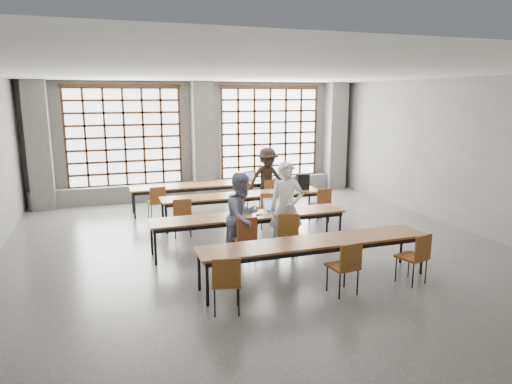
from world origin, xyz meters
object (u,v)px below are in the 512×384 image
Objects in this scene: red_pouch at (226,279)px; chair_back_right at (269,192)px; chair_mid_centre at (267,206)px; chair_front_left at (245,234)px; desk_row_b at (243,197)px; desk_row_a at (206,186)px; plastic_bag at (237,177)px; laptop_back at (251,178)px; chair_back_left at (157,200)px; student_female at (242,217)px; laptop_front at (273,208)px; chair_mid_left at (182,213)px; desk_row_d at (316,244)px; student_male at (286,209)px; desk_row_c at (249,218)px; chair_near_mid at (346,263)px; backpack at (302,182)px; green_box at (246,212)px; phone at (259,215)px; chair_front_right at (288,230)px; chair_mid_right at (321,202)px; chair_near_left at (226,279)px; mouse at (293,210)px; chair_back_mid at (241,194)px; student_back at (267,179)px.

chair_back_right is at bearing 63.38° from red_pouch.
chair_front_left is at bearing -121.31° from chair_mid_centre.
desk_row_a is at bearing 110.69° from desk_row_b.
plastic_bag reaches higher than chair_front_left.
desk_row_b is at bearing -114.27° from laptop_back.
chair_back_left is 3.56m from student_female.
laptop_front is 1.33× the size of plastic_bag.
chair_mid_left is at bearing 179.98° from chair_mid_centre.
desk_row_d is 3.65m from chair_mid_left.
desk_row_a is 4.04m from student_male.
desk_row_c is 1.72m from chair_mid_left.
backpack reaches higher than chair_near_mid.
desk_row_c is 1.56m from chair_mid_centre.
green_box is (-1.55, -2.76, 0.24)m from chair_back_right.
chair_back_left is 0.52× the size of student_female.
backpack is at bearing 50.66° from laptop_front.
backpack is at bearing -50.31° from plastic_bag.
desk_row_d is at bearing -77.26° from student_male.
student_male is at bearing -79.92° from desk_row_a.
backpack is (2.38, 2.47, 0.09)m from student_female.
chair_back_right reaches higher than phone.
chair_front_right is 0.94m from student_female.
desk_row_a is 2.17× the size of student_male.
chair_mid_centre is at bearing 96.95° from student_male.
desk_row_b is 1.64m from plastic_bag.
chair_mid_right is (1.41, 0.00, 0.00)m from chair_mid_centre.
student_female is (-1.17, -1.79, 0.31)m from chair_mid_centre.
desk_row_c is 4.55× the size of chair_near_mid.
chair_near_left is at bearing -143.18° from student_female.
red_pouch is at bearing -110.49° from desk_row_b.
desk_row_b is 2.17× the size of student_male.
chair_front_left is 1.40m from mouse.
backpack is at bearing 68.41° from desk_row_d.
green_box is at bearing -133.31° from backpack.
student_male is (-0.27, -1.79, 0.39)m from chair_mid_centre.
desk_row_a is at bearing 114.21° from chair_mid_centre.
chair_mid_right is (1.76, 3.24, -0.13)m from desk_row_d.
desk_row_d is at bearing -118.48° from chair_mid_right.
red_pouch is at bearing -108.10° from plastic_bag.
chair_mid_left reaches higher than desk_row_d.
laptop_front reaches higher than chair_front_right.
chair_front_right and chair_near_mid have the same top height.
chair_near_mid is 6.77× the size of phone.
desk_row_a is 10.00× the size of backpack.
chair_front_right is at bearing -88.09° from laptop_front.
laptop_front is at bearing 29.27° from phone.
laptop_back is (0.54, 0.74, 0.25)m from chair_back_mid.
student_back is at bearing 115.28° from chair_mid_right.
plastic_bag is at bearing 78.83° from desk_row_b.
chair_back_mid is 1.00× the size of chair_mid_left.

